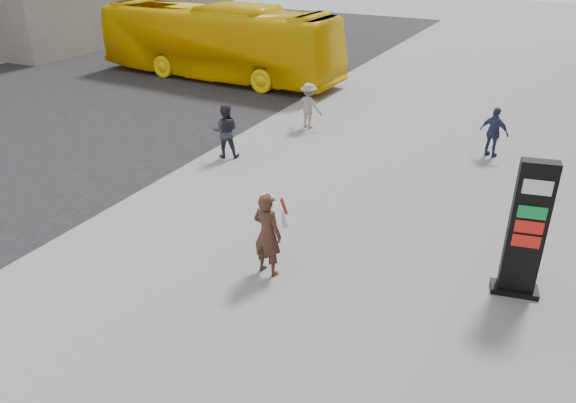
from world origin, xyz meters
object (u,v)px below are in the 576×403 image
at_px(woman, 268,233).
at_px(pedestrian_a, 225,131).
at_px(pedestrian_c, 494,132).
at_px(info_pylon, 527,230).
at_px(bus, 218,42).
at_px(pedestrian_b, 309,106).

relative_size(woman, pedestrian_a, 1.08).
relative_size(pedestrian_a, pedestrian_c, 1.07).
bearing_deg(info_pylon, bus, 130.10).
relative_size(info_pylon, pedestrian_a, 1.66).
bearing_deg(pedestrian_a, pedestrian_b, -132.17).
bearing_deg(pedestrian_a, woman, 104.28).
xyz_separation_m(info_pylon, woman, (-4.44, -1.54, -0.44)).
relative_size(bus, pedestrian_c, 7.65).
bearing_deg(pedestrian_b, bus, -24.52).
relative_size(woman, bus, 0.15).
distance_m(bus, pedestrian_b, 7.93).
distance_m(woman, pedestrian_a, 6.37).
distance_m(pedestrian_a, pedestrian_c, 7.88).
bearing_deg(pedestrian_a, info_pylon, 132.75).
distance_m(bus, pedestrian_c, 13.27).
height_order(bus, pedestrian_c, bus).
bearing_deg(pedestrian_c, pedestrian_b, 17.16).
relative_size(bus, pedestrian_b, 7.49).
height_order(bus, pedestrian_b, bus).
bearing_deg(pedestrian_b, info_pylon, 147.18).
height_order(woman, pedestrian_b, woman).
height_order(info_pylon, pedestrian_b, info_pylon).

